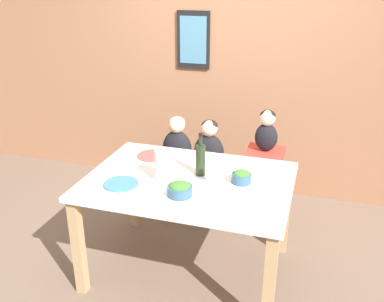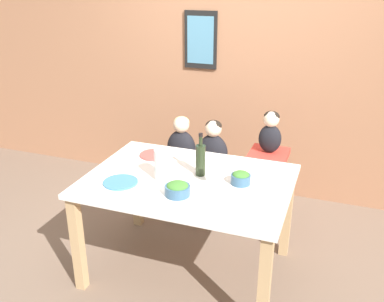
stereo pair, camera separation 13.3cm
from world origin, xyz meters
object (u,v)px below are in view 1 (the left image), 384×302
Objects in this scene: wine_bottle at (201,159)px; wine_glass_near at (215,167)px; paper_towel_roll at (163,165)px; chair_far_center at (208,178)px; chair_far_left at (177,174)px; salad_bowl_small at (241,177)px; dinner_plate_back_left at (153,156)px; dinner_plate_front_left at (121,184)px; chair_right_highchair at (264,169)px; person_child_center at (209,147)px; person_child_left at (177,143)px; salad_bowl_large at (180,189)px; person_baby_right at (267,129)px.

wine_bottle reaches higher than wine_glass_near.
paper_towel_roll is at bearing -145.99° from wine_bottle.
chair_far_center is at bearing 83.09° from paper_towel_roll.
chair_far_left is 1.11m from salad_bowl_small.
wine_bottle is 1.32× the size of dinner_plate_back_left.
dinner_plate_front_left reaches higher than chair_far_left.
paper_towel_roll reaches higher than chair_right_highchair.
person_child_center reaches higher than chair_right_highchair.
wine_glass_near is (0.27, -0.83, 0.51)m from chair_far_center.
paper_towel_roll reaches higher than dinner_plate_back_left.
wine_bottle reaches higher than dinner_plate_front_left.
chair_right_highchair is at bearing 0.00° from chair_far_left.
salad_bowl_small is at bearing -6.97° from wine_bottle.
chair_far_center is 0.95m from salad_bowl_small.
person_child_left is at bearing 124.05° from wine_glass_near.
salad_bowl_small is (0.43, -0.73, 0.42)m from chair_far_center.
salad_bowl_large is at bearing -139.14° from salad_bowl_small.
dinner_plate_back_left is (-0.33, -0.49, 0.08)m from person_child_center.
dinner_plate_front_left is at bearing -146.67° from wine_bottle.
chair_far_left is 0.65× the size of chair_right_highchair.
chair_right_highchair is 5.33× the size of salad_bowl_small.
person_baby_right is 1.11m from salad_bowl_large.
paper_towel_roll is 0.44m from dinner_plate_back_left.
person_child_center is (0.29, 0.00, 0.00)m from person_child_left.
person_baby_right is at bearing 50.34° from dinner_plate_front_left.
paper_towel_roll is at bearing -167.61° from salad_bowl_small.
wine_glass_near is (-0.22, -0.83, -0.01)m from person_baby_right.
wine_glass_near reaches higher than dinner_plate_front_left.
chair_right_highchair is 1.14m from salad_bowl_large.
wine_bottle is at bearing 136.80° from wine_glass_near.
paper_towel_roll is (0.19, -0.85, 0.49)m from chair_far_left.
person_child_center is 0.59m from dinner_plate_back_left.
wine_glass_near is 0.69m from dinner_plate_back_left.
dinner_plate_front_left and dinner_plate_back_left have the same top height.
chair_right_highchair is at bearing 74.98° from wine_glass_near.
dinner_plate_front_left is 1.00× the size of dinner_plate_back_left.
wine_glass_near is 0.81× the size of dinner_plate_front_left.
salad_bowl_large is at bearing -97.03° from wine_bottle.
chair_far_center is 0.43m from person_child_left.
salad_bowl_small reaches higher than chair_far_left.
person_child_center is at bearing 94.61° from salad_bowl_large.
dinner_plate_front_left is at bearing -160.56° from salad_bowl_small.
salad_bowl_large reaches higher than dinner_plate_back_left.
dinner_plate_back_left reaches higher than chair_right_highchair.
person_child_left is 1.33× the size of person_baby_right.
chair_far_center is at bearing -180.00° from chair_right_highchair.
chair_right_highchair is at bearing 55.18° from paper_towel_roll.
chair_far_left is at bearing 87.02° from dinner_plate_front_left.
chair_right_highchair reaches higher than chair_far_center.
person_child_left reaches higher than chair_far_left.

